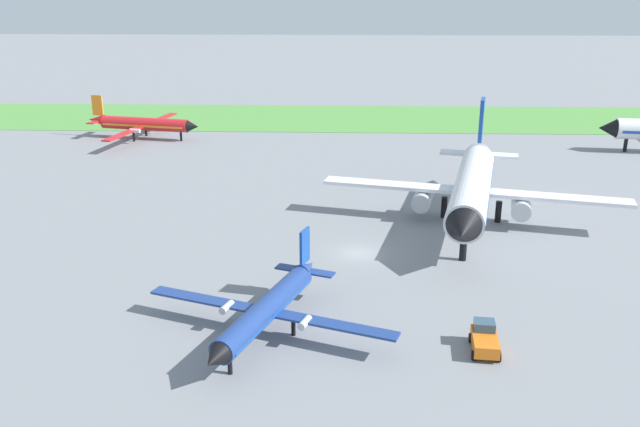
# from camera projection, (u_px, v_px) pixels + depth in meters

# --- Properties ---
(ground_plane) EXTENTS (600.00, 600.00, 0.00)m
(ground_plane) POSITION_uv_depth(u_px,v_px,m) (359.00, 253.00, 66.78)
(ground_plane) COLOR gray
(grass_taxiway_strip) EXTENTS (360.00, 28.00, 0.08)m
(grass_taxiway_strip) POSITION_uv_depth(u_px,v_px,m) (352.00, 118.00, 133.79)
(grass_taxiway_strip) COLOR #549342
(grass_taxiway_strip) RESTS_ON ground_plane
(airplane_midfield_jet) EXTENTS (33.22, 32.81, 11.89)m
(airplane_midfield_jet) POSITION_uv_depth(u_px,v_px,m) (472.00, 186.00, 73.94)
(airplane_midfield_jet) COLOR white
(airplane_midfield_jet) RESTS_ON ground_plane
(airplane_foreground_turboprop) EXTENTS (19.70, 17.05, 6.15)m
(airplane_foreground_turboprop) POSITION_uv_depth(u_px,v_px,m) (268.00, 308.00, 50.66)
(airplane_foreground_turboprop) COLOR navy
(airplane_foreground_turboprop) RESTS_ON ground_plane
(airplane_taxiing_turboprop) EXTENTS (20.66, 24.00, 7.26)m
(airplane_taxiing_turboprop) POSITION_uv_depth(u_px,v_px,m) (143.00, 124.00, 115.16)
(airplane_taxiing_turboprop) COLOR red
(airplane_taxiing_turboprop) RESTS_ON ground_plane
(pushback_tug_near_gate) EXTENTS (2.35, 3.76, 1.95)m
(pushback_tug_near_gate) POSITION_uv_depth(u_px,v_px,m) (485.00, 339.00, 48.86)
(pushback_tug_near_gate) COLOR orange
(pushback_tug_near_gate) RESTS_ON ground_plane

